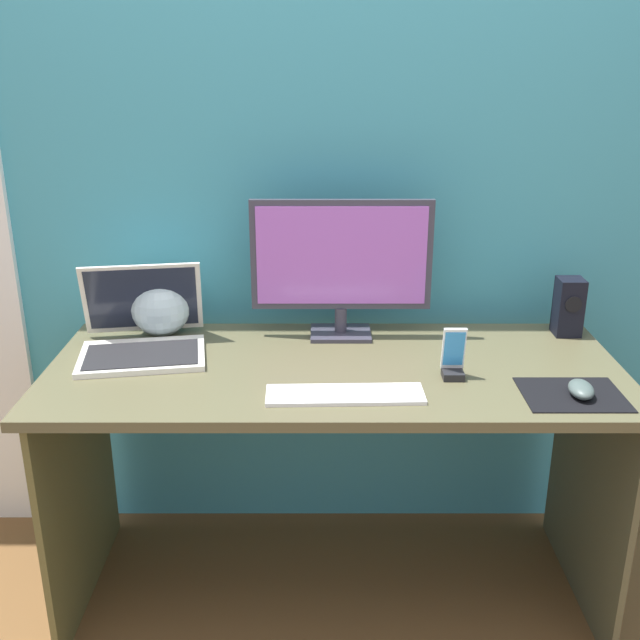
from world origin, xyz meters
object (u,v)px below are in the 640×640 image
at_px(fishbowl, 163,306).
at_px(mouse, 584,390).
at_px(laptop, 145,336).
at_px(keyboard_external, 348,395).
at_px(phone_in_dock, 456,360).
at_px(speaker_right, 572,307).
at_px(monitor, 344,263).

distance_m(fishbowl, mouse, 1.21).
relative_size(laptop, mouse, 3.86).
bearing_deg(keyboard_external, mouse, -1.89).
bearing_deg(laptop, mouse, -14.35).
bearing_deg(phone_in_dock, speaker_right, 38.54).
relative_size(laptop, fishbowl, 2.16).
relative_size(speaker_right, phone_in_dock, 1.26).
xyz_separation_m(mouse, phone_in_dock, (-0.30, 0.12, 0.03)).
relative_size(mouse, phone_in_dock, 0.72).
distance_m(fishbowl, keyboard_external, 0.70).
bearing_deg(speaker_right, fishbowl, 179.67).
distance_m(monitor, keyboard_external, 0.47).
relative_size(monitor, speaker_right, 3.03).
height_order(speaker_right, keyboard_external, speaker_right).
relative_size(speaker_right, keyboard_external, 0.44).
bearing_deg(speaker_right, monitor, -179.18).
bearing_deg(laptop, keyboard_external, -27.24).
relative_size(keyboard_external, phone_in_dock, 2.83).
bearing_deg(speaker_right, mouse, -102.60).
bearing_deg(fishbowl, mouse, -21.42).
bearing_deg(monitor, mouse, -36.01).
bearing_deg(speaker_right, phone_in_dock, -141.46).
height_order(monitor, phone_in_dock, monitor).
height_order(monitor, mouse, monitor).
bearing_deg(laptop, fishbowl, 80.38).
xyz_separation_m(monitor, speaker_right, (0.68, 0.01, -0.14)).
xyz_separation_m(monitor, laptop, (-0.56, -0.13, -0.18)).
bearing_deg(phone_in_dock, fishbowl, 158.75).
xyz_separation_m(speaker_right, keyboard_external, (-0.68, -0.43, -0.08)).
distance_m(speaker_right, laptop, 1.25).
height_order(keyboard_external, mouse, mouse).
height_order(fishbowl, phone_in_dock, fishbowl).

